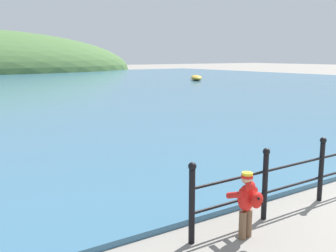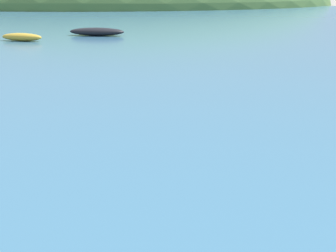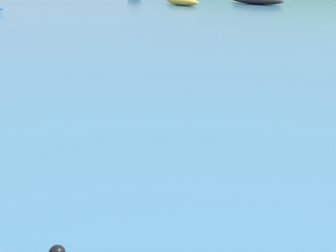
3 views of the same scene
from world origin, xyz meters
TOP-DOWN VIEW (x-y plane):
  - water at (0.00, 32.00)m, footprint 80.00×60.00m
  - child_in_coat at (-4.17, 1.17)m, footprint 0.40×0.54m
  - boat_far_right at (17.87, 30.19)m, footprint 2.82×3.60m

SIDE VIEW (x-z plane):
  - water at x=0.00m, z-range 0.00..0.10m
  - boat_far_right at x=17.87m, z-range 0.10..0.63m
  - child_in_coat at x=-4.17m, z-range 0.10..1.11m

